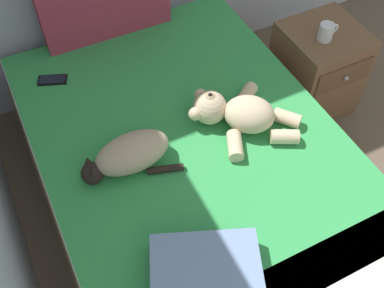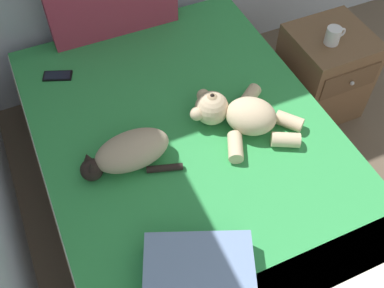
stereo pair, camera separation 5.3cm
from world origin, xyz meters
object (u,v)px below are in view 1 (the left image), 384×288
teddy_bear (238,113)px  throw_pillow (206,272)px  bed (191,171)px  cat (129,155)px  nightstand (317,69)px  cell_phone (52,80)px  mug (326,32)px

teddy_bear → throw_pillow: bearing=-128.5°
bed → cat: cat is taller
bed → cat: (-0.30, 0.00, 0.32)m
cat → nightstand: 1.36m
cell_phone → mug: mug is taller
cat → mug: (1.25, 0.27, 0.04)m
cat → mug: size_ratio=3.57×
throw_pillow → nightstand: size_ratio=0.73×
cat → bed: bearing=-0.6°
throw_pillow → cat: bearing=95.4°
teddy_bear → cell_phone: size_ratio=3.04×
cell_phone → nightstand: (1.46, -0.37, -0.22)m
teddy_bear → nightstand: 0.86m
cell_phone → bed: bearing=-55.6°
mug → nightstand: bearing=39.1°
mug → cell_phone: bearing=163.8°
nightstand → mug: 0.33m
cell_phone → teddy_bear: bearing=-43.9°
throw_pillow → mug: mug is taller
cell_phone → throw_pillow: size_ratio=0.41×
teddy_bear → mug: size_ratio=4.16×
cat → teddy_bear: (0.54, -0.00, 0.00)m
nightstand → mug: bearing=-140.9°
cell_phone → throw_pillow: 1.31m
throw_pillow → nightstand: bearing=36.7°
cell_phone → mug: 1.47m
bed → nightstand: (0.99, 0.31, 0.03)m
nightstand → mug: size_ratio=4.55×
bed → throw_pillow: size_ratio=5.05×
bed → teddy_bear: 0.40m
bed → mug: (0.94, 0.27, 0.35)m
teddy_bear → cell_phone: (-0.71, 0.68, -0.07)m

